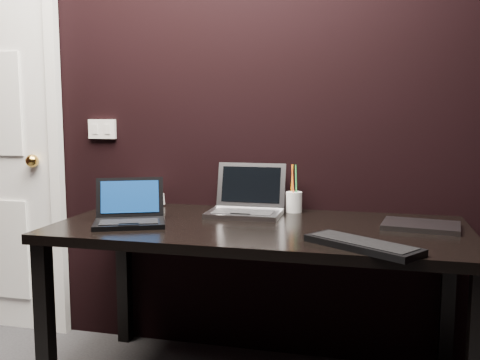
% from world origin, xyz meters
% --- Properties ---
extents(wall_back, '(4.00, 0.00, 4.00)m').
position_xyz_m(wall_back, '(0.00, 1.80, 1.30)').
color(wall_back, black).
rests_on(wall_back, ground).
extents(wall_switch, '(0.15, 0.02, 0.10)m').
position_xyz_m(wall_switch, '(-0.62, 1.79, 1.12)').
color(wall_switch, silver).
rests_on(wall_switch, wall_back).
extents(desk, '(1.70, 0.80, 0.74)m').
position_xyz_m(desk, '(0.30, 1.40, 0.66)').
color(desk, black).
rests_on(desk, ground).
extents(netbook, '(0.36, 0.35, 0.18)m').
position_xyz_m(netbook, '(-0.23, 1.28, 0.78)').
color(netbook, black).
rests_on(netbook, desk).
extents(silver_laptop, '(0.33, 0.30, 0.23)m').
position_xyz_m(silver_laptop, '(0.19, 1.61, 0.78)').
color(silver_laptop, '#A2A1A7').
rests_on(silver_laptop, desk).
extents(ext_keyboard, '(0.42, 0.35, 0.03)m').
position_xyz_m(ext_keyboard, '(0.73, 1.10, 0.75)').
color(ext_keyboard, black).
rests_on(ext_keyboard, desk).
extents(closed_laptop, '(0.32, 0.25, 0.02)m').
position_xyz_m(closed_laptop, '(0.95, 1.49, 0.75)').
color(closed_laptop, gray).
rests_on(closed_laptop, desk).
extents(desk_phone, '(0.22, 0.21, 0.10)m').
position_xyz_m(desk_phone, '(-0.36, 1.68, 0.78)').
color(desk_phone, silver).
rests_on(desk_phone, desk).
extents(mobile_phone, '(0.07, 0.06, 0.10)m').
position_xyz_m(mobile_phone, '(-0.39, 1.47, 0.78)').
color(mobile_phone, black).
rests_on(mobile_phone, desk).
extents(pen_cup, '(0.08, 0.08, 0.22)m').
position_xyz_m(pen_cup, '(0.40, 1.72, 0.79)').
color(pen_cup, silver).
rests_on(pen_cup, desk).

